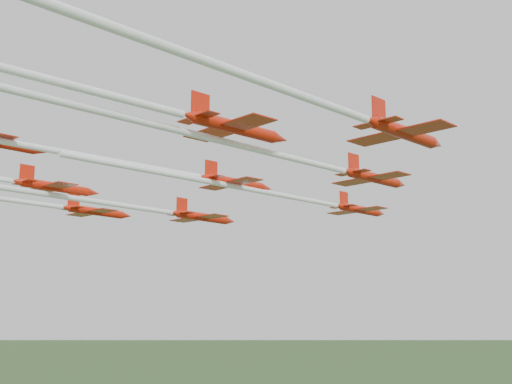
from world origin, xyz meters
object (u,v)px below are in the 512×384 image
Objects in this scene: jet_lead at (304,199)px; jet_row3_left at (41,204)px; jet_row2_right at (311,163)px; jet_row3_right at (260,81)px; jet_row3_mid at (125,163)px; jet_row2_left at (140,208)px; jet_row4_right at (149,105)px.

jet_row3_left reaches higher than jet_lead.
jet_row2_right is 23.45m from jet_row3_right.
jet_row3_left is at bearing 172.39° from jet_row3_mid.
jet_row3_left is at bearing -152.07° from jet_row2_left.
jet_row3_right is at bearing -27.69° from jet_row2_left.
jet_lead is at bearing 33.88° from jet_row3_left.
jet_row4_right reaches higher than jet_lead.
jet_row3_right is at bearing -57.15° from jet_row2_right.
jet_row3_mid is (-15.56, -11.01, 0.11)m from jet_row2_right.
jet_row3_mid is at bearing 164.96° from jet_row3_right.
jet_row3_right is at bearing -12.49° from jet_row3_mid.
jet_row2_left is 1.15× the size of jet_row4_right.
jet_row3_mid is 1.29× the size of jet_row4_right.
jet_row3_right is at bearing -15.54° from jet_row3_left.
jet_row4_right reaches higher than jet_row2_left.
jet_row2_left is 29.31m from jet_row2_right.
jet_row3_mid is at bearing -41.97° from jet_row2_left.
jet_lead is at bearing 113.57° from jet_row4_right.
jet_row2_left is 0.78× the size of jet_row3_right.
jet_row2_left is at bearing 148.15° from jet_row4_right.
jet_row2_left is 19.80m from jet_row3_mid.
jet_row3_left is (-31.79, -18.14, 0.22)m from jet_lead.
jet_lead is 27.04m from jet_row3_mid.
jet_row3_mid is 16.59m from jet_row4_right.
jet_lead is 19.15m from jet_row2_right.
jet_row3_right reaches higher than jet_lead.
jet_row2_left is at bearing -138.09° from jet_lead.
jet_row3_left is (-42.83, -2.50, -0.18)m from jet_row2_right.
jet_row2_right is (11.04, -15.64, 0.41)m from jet_lead.
jet_row4_right is at bearing -68.17° from jet_lead.
jet_row2_right reaches higher than jet_lead.
jet_row4_right is at bearing -177.10° from jet_row3_right.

